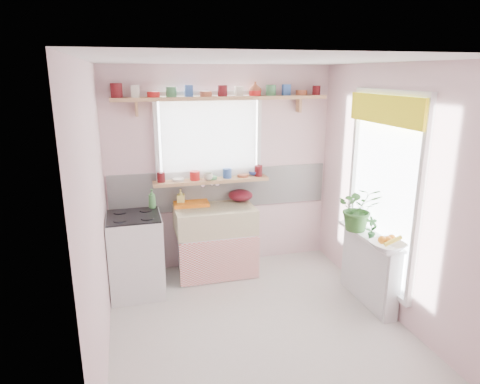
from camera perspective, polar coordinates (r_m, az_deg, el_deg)
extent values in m
plane|color=beige|center=(4.37, 2.50, -17.74)|extent=(3.20, 3.20, 0.00)
plane|color=white|center=(3.65, 2.99, 17.12)|extent=(3.20, 3.20, 0.00)
plane|color=silver|center=(5.32, -2.54, 3.09)|extent=(2.80, 0.00, 2.80)
plane|color=silver|center=(2.47, 14.40, -12.69)|extent=(2.80, 0.00, 2.80)
plane|color=silver|center=(3.67, -18.62, -3.54)|extent=(0.00, 3.20, 3.20)
plane|color=silver|center=(4.45, 20.16, -0.38)|extent=(0.00, 3.20, 3.20)
cube|color=white|center=(5.37, -2.48, 0.45)|extent=(2.74, 0.03, 0.50)
cube|color=#C57F86|center=(5.42, -2.45, -1.59)|extent=(2.74, 0.02, 0.12)
cube|color=white|center=(5.22, -4.21, 7.28)|extent=(1.20, 0.01, 1.00)
cube|color=white|center=(5.15, -4.07, 7.18)|extent=(1.15, 0.02, 0.95)
cube|color=white|center=(4.60, 18.70, 0.27)|extent=(0.01, 1.10, 1.90)
cube|color=#FEF11A|center=(4.42, 18.69, 10.37)|extent=(0.03, 1.20, 0.28)
cube|color=white|center=(5.32, -3.29, -8.00)|extent=(0.85, 0.55, 0.55)
cube|color=#EB4D45|center=(5.07, -2.63, -9.23)|extent=(0.95, 0.02, 0.53)
cube|color=beige|center=(5.16, -3.37, -3.68)|extent=(0.95, 0.55, 0.30)
cylinder|color=silver|center=(5.28, -3.99, 1.29)|extent=(0.03, 0.22, 0.03)
cube|color=white|center=(4.93, -13.69, -8.21)|extent=(0.58, 0.58, 0.90)
cube|color=black|center=(4.77, -14.04, -3.19)|extent=(0.56, 0.56, 0.02)
cylinder|color=black|center=(4.63, -15.73, -3.68)|extent=(0.14, 0.14, 0.01)
cylinder|color=black|center=(4.63, -12.27, -3.43)|extent=(0.14, 0.14, 0.01)
cylinder|color=black|center=(4.89, -15.73, -2.62)|extent=(0.14, 0.14, 0.01)
cylinder|color=black|center=(4.90, -12.46, -2.39)|extent=(0.14, 0.14, 0.01)
cube|color=white|center=(4.85, 16.85, -9.83)|extent=(0.15, 0.90, 0.75)
cube|color=white|center=(4.68, 16.90, -5.62)|extent=(0.22, 0.95, 0.03)
cube|color=tan|center=(5.21, -3.85, 1.54)|extent=(1.40, 0.22, 0.04)
cube|color=tan|center=(5.08, -2.33, 12.41)|extent=(2.52, 0.24, 0.04)
cylinder|color=#590F14|center=(4.95, -16.13, 12.67)|extent=(0.11, 0.11, 0.12)
cylinder|color=silver|center=(4.95, -13.80, 12.83)|extent=(0.11, 0.11, 0.12)
cylinder|color=red|center=(4.96, -11.45, 12.62)|extent=(0.11, 0.11, 0.06)
cylinder|color=#3F7F4C|center=(4.98, -9.16, 13.09)|extent=(0.11, 0.11, 0.12)
cylinder|color=#3359A5|center=(5.00, -6.86, 13.18)|extent=(0.11, 0.11, 0.12)
cylinder|color=#A55133|center=(5.04, -4.58, 12.92)|extent=(0.11, 0.11, 0.06)
cylinder|color=#590F14|center=(5.08, -2.35, 13.31)|extent=(0.11, 0.11, 0.12)
cylinder|color=silver|center=(5.12, -0.14, 13.34)|extent=(0.11, 0.11, 0.12)
cylinder|color=red|center=(5.18, 2.02, 13.03)|extent=(0.11, 0.11, 0.06)
cylinder|color=#3F7F4C|center=(5.24, 4.13, 13.36)|extent=(0.11, 0.11, 0.12)
cylinder|color=#3359A5|center=(5.31, 6.20, 13.33)|extent=(0.11, 0.11, 0.12)
cylinder|color=#A55133|center=(5.38, 8.19, 12.98)|extent=(0.11, 0.11, 0.06)
cylinder|color=#590F14|center=(5.46, 10.15, 13.25)|extent=(0.11, 0.11, 0.12)
cylinder|color=#590F14|center=(5.11, -10.71, 1.94)|extent=(0.11, 0.11, 0.12)
cylinder|color=silver|center=(5.12, -8.40, 2.10)|extent=(0.11, 0.11, 0.12)
cylinder|color=red|center=(5.16, -6.11, 1.92)|extent=(0.11, 0.11, 0.06)
cylinder|color=#3F7F4C|center=(5.19, -3.87, 2.39)|extent=(0.11, 0.11, 0.12)
cylinder|color=#3359A5|center=(5.23, -1.65, 2.53)|extent=(0.11, 0.11, 0.12)
cylinder|color=#A55133|center=(5.29, 0.54, 2.35)|extent=(0.11, 0.11, 0.06)
cylinder|color=#590F14|center=(5.34, 2.68, 2.79)|extent=(0.11, 0.11, 0.12)
cube|color=orange|center=(5.25, -6.57, -1.44)|extent=(0.43, 0.33, 0.04)
ellipsoid|color=#4F0D19|center=(5.36, 0.08, -0.44)|extent=(0.34, 0.34, 0.14)
imported|color=#326327|center=(4.70, 15.53, -2.10)|extent=(0.54, 0.51, 0.49)
imported|color=silver|center=(4.33, 19.06, -6.83)|extent=(0.37, 0.37, 0.08)
imported|color=#255E28|center=(4.52, 17.14, -4.63)|extent=(0.12, 0.08, 0.24)
imported|color=#EDDC69|center=(5.22, -7.90, -0.71)|extent=(0.10, 0.11, 0.20)
imported|color=silver|center=(5.12, -4.27, 2.04)|extent=(0.11, 0.11, 0.09)
imported|color=#2E4296|center=(5.39, 2.01, 2.57)|extent=(0.21, 0.21, 0.06)
imported|color=#9C5030|center=(5.24, 2.05, 13.61)|extent=(0.16, 0.16, 0.16)
imported|color=#458B48|center=(4.95, -11.66, -0.88)|extent=(0.11, 0.11, 0.22)
sphere|color=orange|center=(4.30, 19.13, -6.09)|extent=(0.08, 0.08, 0.08)
sphere|color=orange|center=(4.36, 19.57, -5.85)|extent=(0.08, 0.08, 0.08)
sphere|color=orange|center=(4.29, 18.42, -6.08)|extent=(0.08, 0.08, 0.08)
cylinder|color=yellow|center=(4.27, 19.73, -6.16)|extent=(0.18, 0.04, 0.10)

